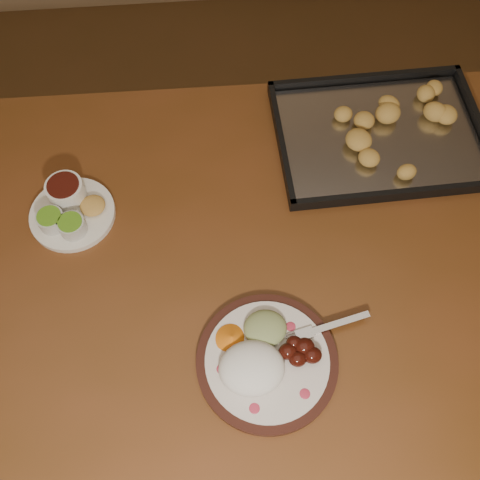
{
  "coord_description": "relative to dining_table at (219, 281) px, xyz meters",
  "views": [
    {
      "loc": [
        0.22,
        -0.17,
        1.68
      ],
      "look_at": [
        0.26,
        0.31,
        0.77
      ],
      "focal_mm": 40.0,
      "sensor_mm": 36.0,
      "label": 1
    }
  ],
  "objects": [
    {
      "name": "ground",
      "position": [
        -0.21,
        -0.28,
        -0.65
      ],
      "size": [
        4.0,
        4.0,
        0.0
      ],
      "primitive_type": "plane",
      "color": "brown",
      "rests_on": "ground"
    },
    {
      "name": "dining_table",
      "position": [
        0.0,
        0.0,
        0.0
      ],
      "size": [
        1.51,
        0.91,
        0.75
      ],
      "rotation": [
        0.0,
        0.0,
        -0.01
      ],
      "color": "brown",
      "rests_on": "ground"
    },
    {
      "name": "dinner_plate",
      "position": [
        0.07,
        -0.2,
        0.12
      ],
      "size": [
        0.32,
        0.25,
        0.06
      ],
      "rotation": [
        0.0,
        0.0,
        0.35
      ],
      "color": "black",
      "rests_on": "dining_table"
    },
    {
      "name": "condiment_saucer",
      "position": [
        -0.28,
        0.13,
        0.12
      ],
      "size": [
        0.17,
        0.17,
        0.06
      ],
      "rotation": [
        0.0,
        0.0,
        -0.07
      ],
      "color": "white",
      "rests_on": "dining_table"
    },
    {
      "name": "baking_tray",
      "position": [
        0.37,
        0.27,
        0.11
      ],
      "size": [
        0.46,
        0.34,
        0.05
      ],
      "rotation": [
        0.0,
        0.0,
        0.03
      ],
      "color": "black",
      "rests_on": "dining_table"
    }
  ]
}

